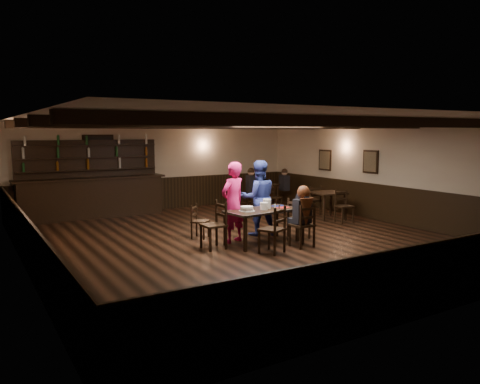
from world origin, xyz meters
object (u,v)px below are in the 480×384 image
chair_near_left (276,226)px  man_blue (258,198)px  chair_near_right (305,222)px  dining_table (262,213)px  cake (247,209)px  bar_counter (91,192)px  woman_pink (233,202)px

chair_near_left → man_blue: size_ratio=0.54×
chair_near_left → chair_near_right: (0.81, 0.09, -0.02)m
dining_table → chair_near_left: 0.90m
man_blue → cake: 1.11m
dining_table → bar_counter: (-2.40, 5.16, 0.05)m
woman_pink → cake: 0.47m
cake → chair_near_left: bearing=-80.1°
woman_pink → man_blue: woman_pink is taller
woman_pink → cake: bearing=82.5°
chair_near_right → man_blue: (-0.16, 1.53, 0.34)m
woman_pink → bar_counter: (-1.92, 4.72, -0.16)m
bar_counter → chair_near_right: bearing=-63.5°
chair_near_left → cake: chair_near_left is taller
dining_table → chair_near_right: 0.96m
chair_near_left → chair_near_right: bearing=6.2°
chair_near_right → woman_pink: woman_pink is taller
dining_table → bar_counter: size_ratio=0.41×
woman_pink → bar_counter: bar_counter is taller
cake → chair_near_right: bearing=-38.4°
bar_counter → chair_near_left: bearing=-70.3°
man_blue → chair_near_right: bearing=114.4°
dining_table → chair_near_right: size_ratio=1.82×
chair_near_right → bar_counter: 6.63m
chair_near_left → woman_pink: bearing=100.0°
cake → bar_counter: 5.55m
cake → bar_counter: size_ratio=0.08×
chair_near_left → bar_counter: bearing=109.7°
chair_near_left → cake: bearing=99.9°
cake → man_blue: bearing=43.8°
chair_near_right → cake: (-0.96, 0.76, 0.25)m
chair_near_right → man_blue: size_ratio=0.53×
dining_table → woman_pink: bearing=137.6°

